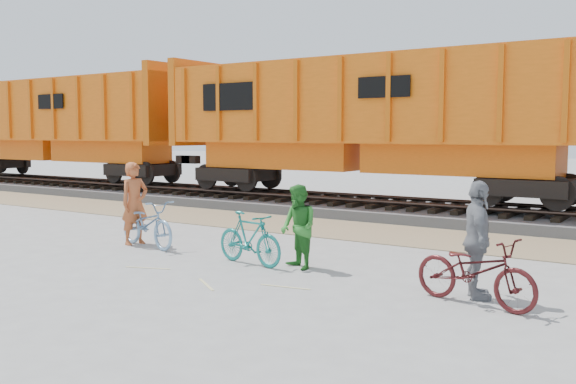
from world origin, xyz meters
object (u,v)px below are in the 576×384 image
object	(u,v)px
bicycle_blue	(147,223)
person_woman	(477,240)
hopper_car_center	(364,118)
person_solo	(135,203)
bicycle_maroon	(475,271)
bicycle_teal	(249,238)
hopper_car_left	(62,123)
person_man	(298,227)

from	to	relation	value
bicycle_blue	person_woman	size ratio (longest dim) A/B	1.11
hopper_car_center	person_solo	world-z (taller)	hopper_car_center
bicycle_maroon	person_woman	bearing A→B (deg)	26.90
bicycle_blue	bicycle_teal	bearing A→B (deg)	-82.03
hopper_car_left	person_solo	distance (m)	15.69
bicycle_blue	person_solo	distance (m)	0.66
hopper_car_left	person_man	size ratio (longest dim) A/B	8.81
hopper_car_center	person_solo	size ratio (longest dim) A/B	7.43
bicycle_maroon	person_man	xyz separation A→B (m)	(-3.55, 0.70, 0.28)
hopper_car_center	person_man	size ratio (longest dim) A/B	8.81
hopper_car_left	hopper_car_center	world-z (taller)	same
hopper_car_center	person_solo	distance (m)	8.52
person_man	hopper_car_left	bearing A→B (deg)	-176.85
bicycle_blue	person_man	size ratio (longest dim) A/B	1.27
hopper_car_left	bicycle_blue	world-z (taller)	hopper_car_left
bicycle_teal	bicycle_maroon	xyz separation A→B (m)	(4.55, -0.50, 0.00)
bicycle_teal	bicycle_maroon	size ratio (longest dim) A/B	0.87
bicycle_blue	person_solo	size ratio (longest dim) A/B	1.07
hopper_car_left	person_solo	bearing A→B (deg)	-31.31
hopper_car_left	hopper_car_center	bearing A→B (deg)	0.00
bicycle_maroon	person_woman	size ratio (longest dim) A/B	1.08
hopper_car_left	bicycle_teal	world-z (taller)	hopper_car_left
bicycle_maroon	person_man	size ratio (longest dim) A/B	1.24
bicycle_maroon	person_solo	size ratio (longest dim) A/B	1.04
hopper_car_center	person_woman	distance (m)	10.85
bicycle_blue	person_woman	bearing A→B (deg)	-79.74
person_solo	bicycle_maroon	bearing A→B (deg)	-86.20
bicycle_maroon	hopper_car_center	bearing A→B (deg)	48.47
hopper_car_left	hopper_car_center	xyz separation A→B (m)	(15.00, 0.00, 0.00)
bicycle_maroon	person_woman	world-z (taller)	person_woman
bicycle_teal	bicycle_blue	bearing A→B (deg)	94.54
person_solo	person_woman	bearing A→B (deg)	-83.44
hopper_car_left	hopper_car_center	distance (m)	15.00
hopper_car_center	bicycle_blue	distance (m)	8.63
hopper_car_left	bicycle_maroon	size ratio (longest dim) A/B	7.13
hopper_car_left	bicycle_teal	distance (m)	19.03
bicycle_teal	person_woman	world-z (taller)	person_woman
hopper_car_center	bicycle_teal	size ratio (longest dim) A/B	8.21
hopper_car_left	person_solo	world-z (taller)	hopper_car_left
hopper_car_center	bicycle_blue	world-z (taller)	hopper_car_center
bicycle_teal	person_solo	bearing A→B (deg)	93.67
bicycle_maroon	person_man	world-z (taller)	person_man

